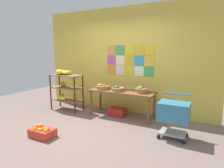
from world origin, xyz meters
TOP-DOWN VIEW (x-y plane):
  - ground at (0.00, 0.00)m, footprint 9.36×9.36m
  - back_wall_with_art at (0.00, 1.71)m, footprint 4.88×0.07m
  - banana_shelf_unit at (-1.45, 1.02)m, footprint 0.92×0.49m
  - display_table at (0.20, 1.23)m, footprint 1.66×0.58m
  - fruit_basket_left at (-0.32, 1.16)m, footprint 0.34×0.34m
  - fruit_basket_back_left at (0.13, 1.14)m, footprint 0.32×0.32m
  - fruit_basket_back_right at (0.72, 1.24)m, footprint 0.32×0.32m
  - produce_crate_under_table at (0.10, 1.22)m, footprint 0.41×0.30m
  - orange_crate_foreground at (-0.63, -0.58)m, footprint 0.48×0.31m
  - shopping_cart at (1.59, 0.57)m, footprint 0.56×0.47m

SIDE VIEW (x-z plane):
  - ground at x=0.00m, z-range 0.00..0.00m
  - orange_crate_foreground at x=-0.63m, z-range -0.01..0.21m
  - produce_crate_under_table at x=0.10m, z-range 0.00..0.20m
  - shopping_cart at x=1.59m, z-range 0.07..0.90m
  - display_table at x=0.20m, z-range 0.25..0.91m
  - banana_shelf_unit at x=-1.45m, z-range 0.13..1.27m
  - fruit_basket_back_left at x=0.13m, z-range 0.65..0.79m
  - fruit_basket_left at x=-0.32m, z-range 0.65..0.80m
  - fruit_basket_back_right at x=0.72m, z-range 0.66..0.82m
  - back_wall_with_art at x=0.00m, z-range 0.00..2.78m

